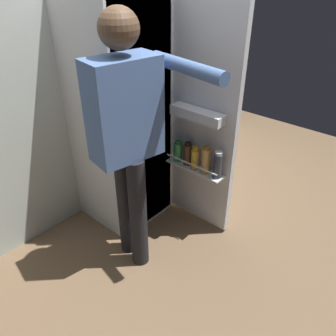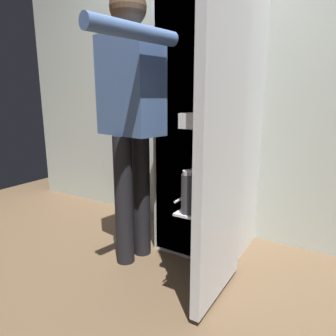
{
  "view_description": "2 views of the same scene",
  "coord_description": "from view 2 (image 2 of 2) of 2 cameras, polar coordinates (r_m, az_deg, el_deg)",
  "views": [
    {
      "loc": [
        -1.56,
        -1.32,
        1.9
      ],
      "look_at": [
        -0.05,
        0.0,
        0.66
      ],
      "focal_mm": 36.03,
      "sensor_mm": 36.0,
      "label": 1
    },
    {
      "loc": [
        0.87,
        -1.46,
        1.08
      ],
      "look_at": [
        -0.04,
        0.02,
        0.68
      ],
      "focal_mm": 32.59,
      "sensor_mm": 36.0,
      "label": 2
    }
  ],
  "objects": [
    {
      "name": "refrigerator",
      "position": [
        2.12,
        7.89,
        7.1
      ],
      "size": [
        0.63,
        1.12,
        1.74
      ],
      "color": "silver",
      "rests_on": "ground_plane"
    },
    {
      "name": "kitchen_wall",
      "position": [
        2.49,
        11.39,
        18.64
      ],
      "size": [
        4.4,
        0.1,
        2.68
      ],
      "primitive_type": "cube",
      "color": "beige",
      "rests_on": "ground_plane"
    },
    {
      "name": "ground_plane",
      "position": [
        2.01,
        0.52,
        -19.59
      ],
      "size": [
        5.42,
        5.42,
        0.0
      ],
      "primitive_type": "plane",
      "color": "brown"
    },
    {
      "name": "person",
      "position": [
        1.95,
        -6.8,
        11.39
      ],
      "size": [
        0.56,
        0.79,
        1.71
      ],
      "color": "black",
      "rests_on": "ground_plane"
    }
  ]
}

